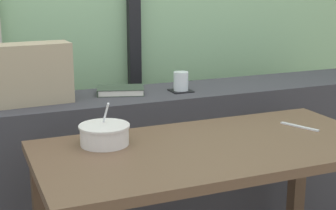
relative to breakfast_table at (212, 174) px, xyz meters
name	(u,v)px	position (x,y,z in m)	size (l,w,h in m)	color
dark_console_ledge	(136,174)	(-0.09, 0.63, -0.22)	(2.80, 0.37, 0.80)	#38383D
breakfast_table	(212,174)	(0.00, 0.00, 0.00)	(1.29, 0.63, 0.74)	brown
coaster_square	(181,91)	(0.14, 0.60, 0.18)	(0.10, 0.10, 0.01)	black
juice_glass	(181,82)	(0.14, 0.60, 0.23)	(0.07, 0.07, 0.09)	white
closed_book	(120,90)	(-0.15, 0.66, 0.20)	(0.25, 0.20, 0.03)	#334233
throw_pillow	(33,74)	(-0.55, 0.63, 0.31)	(0.32, 0.14, 0.26)	tan
soup_bowl	(104,135)	(-0.36, 0.16, 0.15)	(0.19, 0.19, 0.16)	silver
fork_utensil	(300,127)	(0.43, 0.06, 0.12)	(0.02, 0.17, 0.01)	silver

